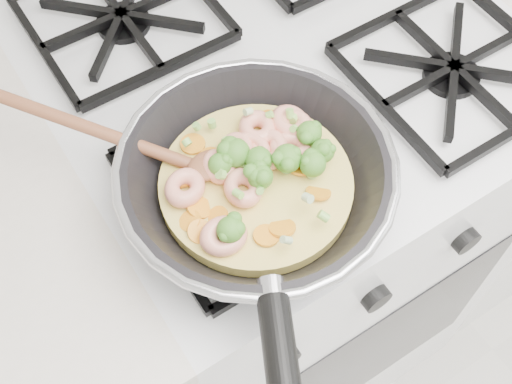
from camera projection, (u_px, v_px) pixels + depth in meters
stove at (275, 219)px, 1.22m from camera, size 0.60×0.60×0.92m
skillet at (255, 181)px, 0.67m from camera, size 0.38×0.56×0.10m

